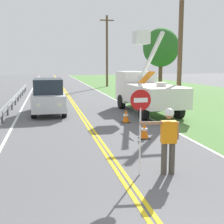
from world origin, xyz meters
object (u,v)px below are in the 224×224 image
at_px(traffic_cone_mid, 126,116).
at_px(roadside_tree_verge, 161,48).
at_px(traffic_cone_lead, 144,130).
at_px(flagger_worker, 168,137).
at_px(utility_pole_mid, 107,50).
at_px(utility_bucket_truck, 145,90).
at_px(utility_pole_near, 180,47).
at_px(oncoming_suv_nearest, 48,96).
at_px(stop_sign_paddle, 140,113).

bearing_deg(traffic_cone_mid, roadside_tree_verge, 60.12).
xyz_separation_m(traffic_cone_lead, traffic_cone_mid, (0.13, 3.39, 0.00)).
relative_size(flagger_worker, traffic_cone_mid, 2.61).
bearing_deg(utility_pole_mid, utility_bucket_truck, -94.85).
bearing_deg(flagger_worker, utility_bucket_truck, 75.02).
relative_size(utility_bucket_truck, utility_pole_near, 0.90).
distance_m(utility_pole_near, traffic_cone_lead, 8.16).
bearing_deg(oncoming_suv_nearest, traffic_cone_mid, -43.77).
xyz_separation_m(flagger_worker, roadside_tree_verge, (6.27, 16.92, 3.22)).
relative_size(oncoming_suv_nearest, traffic_cone_lead, 6.60).
bearing_deg(utility_pole_mid, traffic_cone_lead, -98.12).
xyz_separation_m(utility_bucket_truck, oncoming_suv_nearest, (-5.85, 0.62, -0.34)).
xyz_separation_m(stop_sign_paddle, utility_pole_mid, (5.34, 31.50, 2.97)).
xyz_separation_m(utility_pole_near, utility_pole_mid, (-0.21, 21.66, 0.68)).
xyz_separation_m(stop_sign_paddle, utility_bucket_truck, (3.54, 10.28, -0.31)).
distance_m(oncoming_suv_nearest, roadside_tree_verge, 11.52).
height_order(oncoming_suv_nearest, traffic_cone_lead, oncoming_suv_nearest).
xyz_separation_m(oncoming_suv_nearest, utility_pole_mid, (7.65, 20.60, 3.61)).
bearing_deg(utility_bucket_truck, utility_pole_near, -12.37).
height_order(utility_pole_near, traffic_cone_mid, utility_pole_near).
bearing_deg(traffic_cone_mid, stop_sign_paddle, -101.84).
bearing_deg(flagger_worker, oncoming_suv_nearest, 105.63).
bearing_deg(stop_sign_paddle, utility_bucket_truck, 71.00).
height_order(utility_bucket_truck, oncoming_suv_nearest, utility_bucket_truck).
relative_size(utility_bucket_truck, traffic_cone_lead, 9.83).
xyz_separation_m(stop_sign_paddle, roadside_tree_verge, (7.03, 16.83, 2.56)).
height_order(traffic_cone_lead, roadside_tree_verge, roadside_tree_verge).
xyz_separation_m(flagger_worker, stop_sign_paddle, (-0.76, 0.09, 0.66)).
bearing_deg(utility_bucket_truck, oncoming_suv_nearest, 173.96).
height_order(flagger_worker, utility_pole_mid, utility_pole_mid).
bearing_deg(stop_sign_paddle, flagger_worker, -6.83).
distance_m(utility_bucket_truck, traffic_cone_lead, 6.87).
relative_size(stop_sign_paddle, utility_pole_near, 0.31).
bearing_deg(traffic_cone_lead, utility_pole_mid, 81.88).
bearing_deg(stop_sign_paddle, utility_pole_mid, 80.38).
height_order(traffic_cone_lead, traffic_cone_mid, same).
distance_m(flagger_worker, traffic_cone_mid, 7.39).
height_order(stop_sign_paddle, oncoming_suv_nearest, stop_sign_paddle).
distance_m(stop_sign_paddle, oncoming_suv_nearest, 11.16).
xyz_separation_m(utility_pole_near, traffic_cone_mid, (-4.04, -2.60, -3.66)).
height_order(flagger_worker, roadside_tree_verge, roadside_tree_verge).
distance_m(stop_sign_paddle, utility_bucket_truck, 10.87).
xyz_separation_m(utility_pole_near, traffic_cone_lead, (-4.16, -5.99, -3.66)).
xyz_separation_m(utility_bucket_truck, roadside_tree_verge, (3.49, 6.55, 2.87)).
xyz_separation_m(utility_bucket_truck, utility_pole_mid, (1.80, 21.22, 3.28)).
bearing_deg(utility_pole_near, utility_bucket_truck, 167.63).
relative_size(utility_pole_near, roadside_tree_verge, 1.29).
bearing_deg(traffic_cone_lead, flagger_worker, -99.06).
bearing_deg(traffic_cone_mid, utility_bucket_truck, 56.42).
bearing_deg(utility_pole_near, roadside_tree_verge, 78.06).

